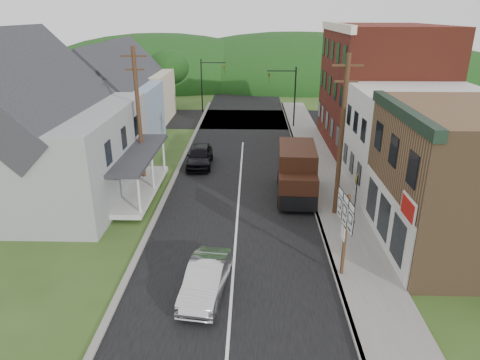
# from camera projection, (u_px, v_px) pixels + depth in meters

# --- Properties ---
(ground) EXTENTS (120.00, 120.00, 0.00)m
(ground) POSITION_uv_depth(u_px,v_px,m) (235.00, 244.00, 21.57)
(ground) COLOR #2D4719
(ground) RESTS_ON ground
(road) EXTENTS (9.00, 90.00, 0.02)m
(road) POSITION_uv_depth(u_px,v_px,m) (241.00, 174.00, 30.87)
(road) COLOR black
(road) RESTS_ON ground
(cross_road) EXTENTS (60.00, 9.00, 0.02)m
(cross_road) POSITION_uv_depth(u_px,v_px,m) (245.00, 119.00, 46.67)
(cross_road) COLOR black
(cross_road) RESTS_ON ground
(sidewalk_right) EXTENTS (2.80, 55.00, 0.15)m
(sidewalk_right) POSITION_uv_depth(u_px,v_px,m) (327.00, 184.00, 28.83)
(sidewalk_right) COLOR slate
(sidewalk_right) RESTS_ON ground
(curb_right) EXTENTS (0.20, 55.00, 0.15)m
(curb_right) POSITION_uv_depth(u_px,v_px,m) (307.00, 184.00, 28.86)
(curb_right) COLOR slate
(curb_right) RESTS_ON ground
(curb_left) EXTENTS (0.30, 55.00, 0.12)m
(curb_left) POSITION_uv_depth(u_px,v_px,m) (172.00, 183.00, 29.10)
(curb_left) COLOR slate
(curb_left) RESTS_ON ground
(storefront_tan) EXTENTS (8.00, 8.00, 7.00)m
(storefront_tan) POSITION_uv_depth(u_px,v_px,m) (476.00, 182.00, 19.99)
(storefront_tan) COLOR brown
(storefront_tan) RESTS_ON ground
(storefront_white) EXTENTS (8.00, 7.00, 6.50)m
(storefront_white) POSITION_uv_depth(u_px,v_px,m) (418.00, 142.00, 27.06)
(storefront_white) COLOR silver
(storefront_white) RESTS_ON ground
(storefront_red) EXTENTS (8.00, 12.00, 10.00)m
(storefront_red) POSITION_uv_depth(u_px,v_px,m) (380.00, 89.00, 35.25)
(storefront_red) COLOR maroon
(storefront_red) RESTS_ON ground
(house_gray) EXTENTS (10.20, 12.24, 8.35)m
(house_gray) POSITION_uv_depth(u_px,v_px,m) (41.00, 130.00, 25.90)
(house_gray) COLOR gray
(house_gray) RESTS_ON ground
(house_blue) EXTENTS (7.14, 8.16, 7.28)m
(house_blue) POSITION_uv_depth(u_px,v_px,m) (114.00, 103.00, 36.30)
(house_blue) COLOR #7F91AD
(house_blue) RESTS_ON ground
(house_cream) EXTENTS (7.14, 8.16, 7.28)m
(house_cream) POSITION_uv_depth(u_px,v_px,m) (135.00, 86.00, 44.68)
(house_cream) COLOR beige
(house_cream) RESTS_ON ground
(utility_pole_right) EXTENTS (1.60, 0.26, 9.00)m
(utility_pole_right) POSITION_uv_depth(u_px,v_px,m) (341.00, 137.00, 22.97)
(utility_pole_right) COLOR #472D19
(utility_pole_right) RESTS_ON ground
(utility_pole_left) EXTENTS (1.60, 0.26, 9.00)m
(utility_pole_left) POSITION_uv_depth(u_px,v_px,m) (139.00, 116.00, 27.46)
(utility_pole_left) COLOR #472D19
(utility_pole_left) RESTS_ON ground
(traffic_signal_right) EXTENTS (2.87, 0.20, 6.00)m
(traffic_signal_right) POSITION_uv_depth(u_px,v_px,m) (288.00, 90.00, 41.93)
(traffic_signal_right) COLOR black
(traffic_signal_right) RESTS_ON ground
(traffic_signal_left) EXTENTS (2.87, 0.20, 6.00)m
(traffic_signal_left) POSITION_uv_depth(u_px,v_px,m) (208.00, 79.00, 48.66)
(traffic_signal_left) COLOR black
(traffic_signal_left) RESTS_ON ground
(tree_left_b) EXTENTS (4.80, 4.80, 6.94)m
(tree_left_b) POSITION_uv_depth(u_px,v_px,m) (10.00, 100.00, 31.37)
(tree_left_b) COLOR #382616
(tree_left_b) RESTS_ON ground
(tree_left_c) EXTENTS (5.80, 5.80, 8.41)m
(tree_left_c) POSITION_uv_depth(u_px,v_px,m) (33.00, 71.00, 38.47)
(tree_left_c) COLOR #382616
(tree_left_c) RESTS_ON ground
(tree_left_d) EXTENTS (4.80, 4.80, 6.94)m
(tree_left_d) POSITION_uv_depth(u_px,v_px,m) (168.00, 67.00, 49.76)
(tree_left_d) COLOR #382616
(tree_left_d) RESTS_ON ground
(forested_ridge) EXTENTS (90.00, 30.00, 16.00)m
(forested_ridge) POSITION_uv_depth(u_px,v_px,m) (248.00, 81.00, 72.71)
(forested_ridge) COLOR black
(forested_ridge) RESTS_ON ground
(silver_sedan) EXTENTS (1.97, 4.36, 1.39)m
(silver_sedan) POSITION_uv_depth(u_px,v_px,m) (206.00, 279.00, 17.54)
(silver_sedan) COLOR #B9B9BE
(silver_sedan) RESTS_ON ground
(dark_sedan) EXTENTS (1.91, 4.54, 1.53)m
(dark_sedan) POSITION_uv_depth(u_px,v_px,m) (200.00, 156.00, 32.28)
(dark_sedan) COLOR black
(dark_sedan) RESTS_ON ground
(delivery_van) EXTENTS (2.57, 5.69, 3.12)m
(delivery_van) POSITION_uv_depth(u_px,v_px,m) (297.00, 173.00, 26.63)
(delivery_van) COLOR black
(delivery_van) RESTS_ON ground
(route_sign_cluster) EXTENTS (0.28, 2.16, 3.79)m
(route_sign_cluster) POSITION_uv_depth(u_px,v_px,m) (345.00, 224.00, 18.01)
(route_sign_cluster) COLOR #472D19
(route_sign_cluster) RESTS_ON sidewalk_right
(warning_sign) EXTENTS (0.29, 0.68, 2.62)m
(warning_sign) POSITION_uv_depth(u_px,v_px,m) (356.00, 189.00, 23.59)
(warning_sign) COLOR black
(warning_sign) RESTS_ON sidewalk_right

